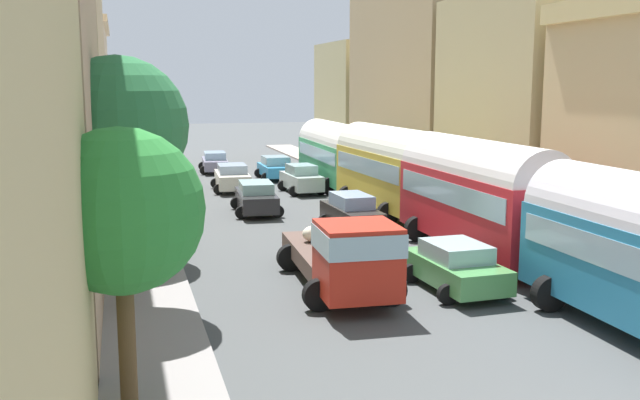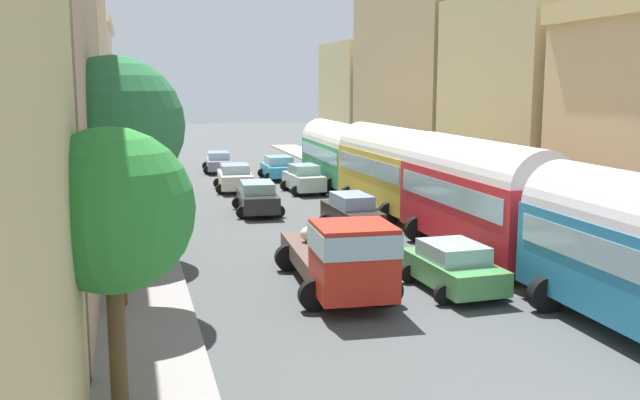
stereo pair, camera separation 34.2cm
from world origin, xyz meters
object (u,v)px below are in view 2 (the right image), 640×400
parked_bus_2 (390,165)px  cargo_truck_0 (341,254)px  parked_bus_3 (338,152)px  car_3 (453,267)px  parked_bus_1 (477,192)px  car_2 (219,162)px  pedestrian_0 (166,237)px  car_6 (279,168)px  car_0 (257,197)px  car_5 (304,179)px  pedestrian_1 (143,206)px  car_1 (235,177)px  car_4 (352,213)px

parked_bus_2 → cargo_truck_0: size_ratio=1.16×
parked_bus_3 → car_3: bearing=-97.2°
parked_bus_2 → car_3: bearing=-102.1°
parked_bus_1 → car_2: parked_bus_1 is taller
pedestrian_0 → parked_bus_1: bearing=-6.8°
parked_bus_1 → car_6: bearing=96.9°
parked_bus_1 → parked_bus_3: parked_bus_1 is taller
cargo_truck_0 → car_0: 14.17m
parked_bus_3 → car_3: size_ratio=2.42×
car_5 → parked_bus_3: bearing=33.6°
parked_bus_3 → pedestrian_1: (-11.65, -9.92, -1.14)m
cargo_truck_0 → car_6: size_ratio=2.00×
car_1 → parked_bus_2: bearing=-55.6°
car_4 → car_3: bearing=-87.5°
car_1 → car_4: 13.44m
car_2 → parked_bus_2: bearing=-71.6°
car_4 → pedestrian_0: size_ratio=2.37×
parked_bus_2 → car_1: 11.16m
pedestrian_0 → pedestrian_1: size_ratio=0.99×
car_1 → car_5: (3.71, -1.81, 0.02)m
car_2 → car_6: car_6 is taller
car_0 → car_3: car_0 is taller
parked_bus_2 → parked_bus_1: bearing=-90.0°
cargo_truck_0 → car_1: 21.72m
car_0 → pedestrian_0: pedestrian_0 is taller
parked_bus_1 → car_1: parked_bus_1 is taller
cargo_truck_0 → car_6: cargo_truck_0 is taller
car_0 → car_5: (3.69, 5.75, 0.04)m
parked_bus_2 → car_6: parked_bus_2 is taller
car_4 → cargo_truck_0: bearing=-109.3°
car_4 → pedestrian_1: pedestrian_1 is taller
cargo_truck_0 → car_0: size_ratio=1.69×
car_5 → car_6: 6.16m
car_0 → pedestrian_1: (-5.41, -2.49, 0.24)m
parked_bus_1 → car_2: size_ratio=2.03×
car_6 → car_1: bearing=-128.9°
car_1 → car_6: car_1 is taller
car_3 → car_4: (-0.39, 9.04, 0.07)m
car_1 → car_3: bearing=-81.1°
car_5 → cargo_truck_0: bearing=-100.4°
cargo_truck_0 → car_6: 26.30m
car_2 → car_0: bearing=-90.5°
parked_bus_3 → car_0: 9.80m
car_1 → pedestrian_0: bearing=-105.9°
parked_bus_2 → parked_bus_3: parked_bus_2 is taller
car_3 → car_6: car_6 is taller
pedestrian_1 → car_6: bearing=58.2°
cargo_truck_0 → car_3: bearing=-6.7°
parked_bus_1 → car_0: parked_bus_1 is taller
car_3 → car_5: (0.25, 20.31, 0.06)m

